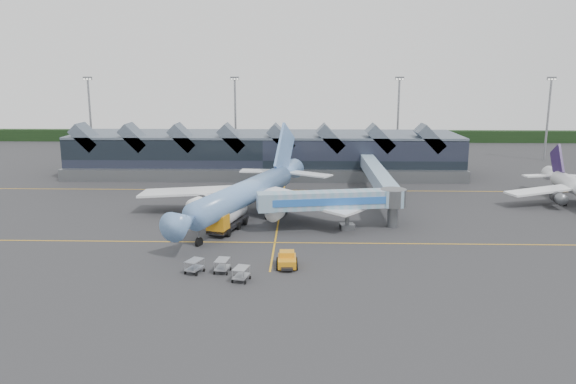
{
  "coord_description": "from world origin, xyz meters",
  "views": [
    {
      "loc": [
        3.99,
        -84.19,
        23.7
      ],
      "look_at": [
        1.56,
        3.0,
        5.0
      ],
      "focal_mm": 35.0,
      "sensor_mm": 36.0,
      "label": 1
    }
  ],
  "objects_px": {
    "main_airliner": "(249,192)",
    "fuel_truck": "(229,216)",
    "pushback_tug": "(287,260)",
    "jet_bridge": "(342,201)"
  },
  "relations": [
    {
      "from": "fuel_truck",
      "to": "main_airliner",
      "type": "bearing_deg",
      "value": 88.26
    },
    {
      "from": "jet_bridge",
      "to": "pushback_tug",
      "type": "bearing_deg",
      "value": -124.85
    },
    {
      "from": "main_airliner",
      "to": "fuel_truck",
      "type": "relative_size",
      "value": 4.0
    },
    {
      "from": "pushback_tug",
      "to": "jet_bridge",
      "type": "bearing_deg",
      "value": 63.3
    },
    {
      "from": "main_airliner",
      "to": "fuel_truck",
      "type": "height_order",
      "value": "main_airliner"
    },
    {
      "from": "main_airliner",
      "to": "jet_bridge",
      "type": "xyz_separation_m",
      "value": [
        14.94,
        -7.1,
        0.14
      ]
    },
    {
      "from": "fuel_truck",
      "to": "pushback_tug",
      "type": "bearing_deg",
      "value": -45.56
    },
    {
      "from": "main_airliner",
      "to": "pushback_tug",
      "type": "height_order",
      "value": "main_airliner"
    },
    {
      "from": "jet_bridge",
      "to": "pushback_tug",
      "type": "xyz_separation_m",
      "value": [
        -7.89,
        -17.2,
        -3.64
      ]
    },
    {
      "from": "main_airliner",
      "to": "fuel_truck",
      "type": "xyz_separation_m",
      "value": [
        -2.31,
        -7.63,
        -2.24
      ]
    }
  ]
}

